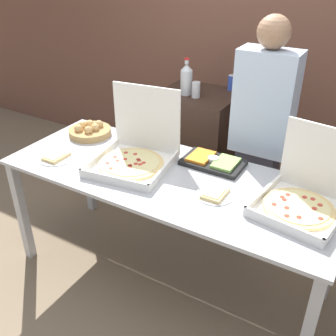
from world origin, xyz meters
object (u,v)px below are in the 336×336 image
Objects in this scene: pizza_box_near_left at (135,152)px; paper_plate_front_left at (215,194)px; veggie_tray at (213,162)px; person_guest_cap at (260,139)px; soda_bottle at (186,79)px; paper_plate_front_right at (56,157)px; bread_basket at (90,131)px; soda_can_silver at (196,90)px; soda_can_colored at (232,83)px; pizza_box_near_right at (304,196)px.

paper_plate_front_left is (0.62, -0.09, -0.07)m from pizza_box_near_left.
person_guest_cap is (0.19, 0.38, 0.05)m from veggie_tray.
soda_bottle reaches higher than veggie_tray.
veggie_tray is (0.96, 0.46, 0.01)m from paper_plate_front_right.
paper_plate_front_left is 1.21m from bread_basket.
soda_bottle is 2.34× the size of soda_can_silver.
soda_can_silver is (0.03, 0.80, 0.20)m from pizza_box_near_left.
pizza_box_near_left is 4.52× the size of soda_can_colored.
veggie_tray reaches higher than paper_plate_front_left.
soda_can_silver reaches higher than veggie_tray.
bread_basket is at bearing 97.17° from paper_plate_front_right.
soda_bottle is (-0.07, 0.83, 0.26)m from pizza_box_near_left.
soda_can_colored is (-0.25, 0.87, 0.26)m from veggie_tray.
paper_plate_front_left is 1.19m from soda_bottle.
pizza_box_near_left is at bearing -169.03° from pizza_box_near_right.
pizza_box_near_right is 4.13× the size of soda_can_silver.
pizza_box_near_right is 2.31× the size of paper_plate_front_left.
soda_can_colored is at bearing 71.70° from pizza_box_near_left.
bread_basket is at bearing 153.10° from pizza_box_near_left.
person_guest_cap reaches higher than soda_can_colored.
paper_plate_front_left is at bearing -13.34° from bread_basket.
soda_bottle is 0.40m from soda_can_colored.
bread_basket is 1.22m from soda_can_colored.
paper_plate_front_right is at bearing -173.26° from paper_plate_front_left.
bread_basket is 1.27m from person_guest_cap.
paper_plate_front_left is 0.72m from person_guest_cap.
veggie_tray is 3.23× the size of soda_can_colored.
soda_can_colored is (0.21, 1.11, 0.20)m from pizza_box_near_left.
person_guest_cap reaches higher than paper_plate_front_left.
paper_plate_front_left is 0.77× the size of soda_bottle.
veggie_tray is 0.85m from soda_bottle.
pizza_box_near_right is at bearing -50.33° from soda_can_colored.
pizza_box_near_left reaches higher than pizza_box_near_right.
pizza_box_near_left is 1.15m from soda_can_colored.
paper_plate_front_right is at bearing -162.03° from pizza_box_near_right.
soda_bottle is at bearing -134.14° from soda_can_colored.
pizza_box_near_left is 1.94× the size of soda_bottle.
paper_plate_front_right is 1.13m from paper_plate_front_left.
veggie_tray is at bearing 171.23° from pizza_box_near_right.
person_guest_cap reaches higher than soda_can_silver.
veggie_tray is 0.23× the size of person_guest_cap.
paper_plate_front_left is at bearing -70.93° from soda_can_colored.
bread_basket is (-1.64, 0.14, -0.04)m from pizza_box_near_right.
soda_bottle reaches higher than pizza_box_near_right.
veggie_tray is 3.23× the size of soda_can_silver.
bread_basket reaches higher than paper_plate_front_right.
veggie_tray reaches higher than paper_plate_front_right.
paper_plate_front_left is 1.30m from soda_can_colored.
soda_bottle is at bearing 154.35° from pizza_box_near_right.
soda_can_colored is (0.71, 1.33, 0.27)m from paper_plate_front_right.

